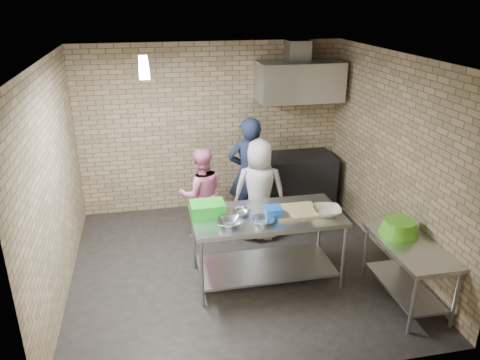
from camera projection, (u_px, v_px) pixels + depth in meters
name	position (u px, v px, depth m)	size (l,w,h in m)	color
floor	(236.00, 266.00, 6.17)	(4.20, 4.20, 0.00)	black
ceiling	(235.00, 58.00, 5.16)	(4.20, 4.20, 0.00)	black
back_wall	(211.00, 128.00, 7.48)	(4.20, 0.06, 2.70)	tan
front_wall	(282.00, 256.00, 3.85)	(4.20, 0.06, 2.70)	tan
left_wall	(54.00, 185.00, 5.27)	(0.06, 4.00, 2.70)	tan
right_wall	(393.00, 160.00, 6.06)	(0.06, 4.00, 2.70)	tan
prep_table	(266.00, 247.00, 5.75)	(1.81, 0.90, 0.90)	silver
side_counter	(407.00, 272.00, 5.37)	(0.60, 1.20, 0.75)	silver
stove	(296.00, 181.00, 7.75)	(1.20, 0.70, 0.90)	black
range_hood	(299.00, 81.00, 7.18)	(1.30, 0.60, 0.60)	silver
hood_duct	(298.00, 50.00, 7.15)	(0.35, 0.30, 0.30)	#A5A8AD
wall_shelf	(313.00, 90.00, 7.48)	(0.80, 0.20, 0.04)	#3F2B19
fluorescent_fixture	(144.00, 66.00, 4.99)	(0.10, 1.25, 0.08)	white
green_crate	(208.00, 209.00, 5.53)	(0.40, 0.30, 0.16)	green
blue_tub	(273.00, 212.00, 5.48)	(0.20, 0.20, 0.13)	blue
cutting_board	(295.00, 211.00, 5.63)	(0.55, 0.42, 0.03)	tan
mixing_bowl_a	(229.00, 223.00, 5.30)	(0.28, 0.28, 0.07)	#A8AAAF
mixing_bowl_b	(242.00, 212.00, 5.56)	(0.22, 0.22, 0.07)	silver
mixing_bowl_c	(263.00, 221.00, 5.35)	(0.26, 0.26, 0.06)	silver
ceramic_bowl	(327.00, 211.00, 5.56)	(0.35, 0.35, 0.09)	#BFBA99
green_basin	(399.00, 227.00, 5.42)	(0.46, 0.46, 0.17)	#59C626
bottle_red	(298.00, 84.00, 7.39)	(0.07, 0.07, 0.18)	#B22619
bottle_green	(322.00, 84.00, 7.47)	(0.06, 0.06, 0.15)	green
man_navy	(249.00, 174.00, 6.93)	(0.63, 0.41, 1.73)	black
woman_pink	(202.00, 194.00, 6.67)	(0.67, 0.52, 1.37)	pink
woman_white	(259.00, 190.00, 6.64)	(0.74, 0.48, 1.51)	silver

